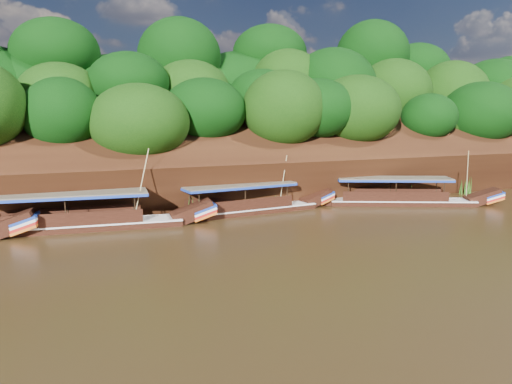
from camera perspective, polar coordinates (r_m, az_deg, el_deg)
ground at (r=31.17m, az=9.01°, el=-5.01°), size 160.00×160.00×0.00m
riverbank at (r=51.32m, az=-4.20°, el=2.80°), size 120.00×30.06×19.40m
boat_0 at (r=42.87m, az=17.24°, el=-0.72°), size 13.39×7.30×4.97m
boat_1 at (r=37.86m, az=-0.04°, el=-1.58°), size 13.17×3.28×4.72m
boat_2 at (r=34.32m, az=-18.09°, el=-3.11°), size 15.49×3.53×5.62m
reeds at (r=38.01m, az=-3.02°, el=-0.94°), size 50.13×2.66×2.26m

